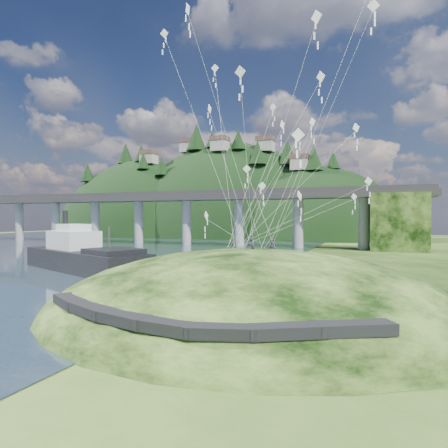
% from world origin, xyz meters
% --- Properties ---
extents(ground, '(320.00, 320.00, 0.00)m').
position_xyz_m(ground, '(0.00, 0.00, 0.00)').
color(ground, black).
rests_on(ground, ground).
extents(grass_hill, '(36.00, 32.00, 13.00)m').
position_xyz_m(grass_hill, '(8.00, 2.00, -1.50)').
color(grass_hill, black).
rests_on(grass_hill, ground).
extents(footpath, '(22.29, 5.84, 0.83)m').
position_xyz_m(footpath, '(7.46, -9.74, 2.08)').
color(footpath, black).
rests_on(footpath, ground).
extents(bridge, '(160.00, 11.00, 15.00)m').
position_xyz_m(bridge, '(-26.46, 70.07, 9.70)').
color(bridge, '#2D2B2B').
rests_on(bridge, ground).
extents(far_ridge, '(153.00, 70.00, 94.50)m').
position_xyz_m(far_ridge, '(-43.58, 122.17, -7.44)').
color(far_ridge, black).
rests_on(far_ridge, ground).
extents(work_barge, '(25.40, 15.82, 8.65)m').
position_xyz_m(work_barge, '(-21.74, 16.62, 2.17)').
color(work_barge, black).
rests_on(work_barge, ground).
extents(wooden_dock, '(14.50, 6.60, 1.04)m').
position_xyz_m(wooden_dock, '(-6.08, 7.82, 0.46)').
color(wooden_dock, '#3A2418').
rests_on(wooden_dock, ground).
extents(kite_flyers, '(2.31, 2.49, 2.03)m').
position_xyz_m(kite_flyers, '(8.40, 3.94, 5.83)').
color(kite_flyers, '#272834').
rests_on(kite_flyers, ground).
extents(kite_swarm, '(20.23, 17.50, 21.74)m').
position_xyz_m(kite_swarm, '(9.46, 4.15, 16.48)').
color(kite_swarm, white).
rests_on(kite_swarm, ground).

